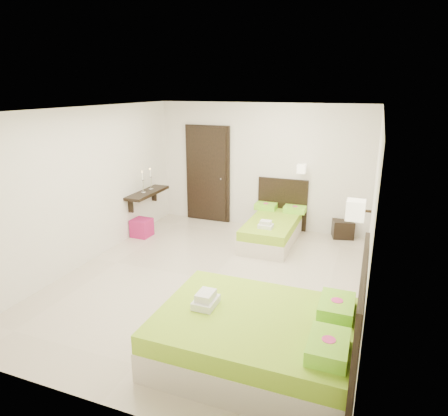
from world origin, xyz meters
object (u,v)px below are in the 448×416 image
(bed_double, at_px, (263,337))
(ottoman, at_px, (142,228))
(bed_single, at_px, (273,228))
(nightstand, at_px, (343,229))

(bed_double, bearing_deg, ottoman, 139.23)
(bed_single, height_order, nightstand, bed_single)
(nightstand, xyz_separation_m, ottoman, (-3.80, -1.38, 0.00))
(bed_single, height_order, bed_double, bed_double)
(ottoman, bearing_deg, bed_single, 15.55)
(bed_single, bearing_deg, nightstand, 28.12)
(bed_single, distance_m, nightstand, 1.43)
(bed_double, height_order, ottoman, bed_double)
(ottoman, bearing_deg, nightstand, 19.97)
(bed_single, relative_size, nightstand, 4.36)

